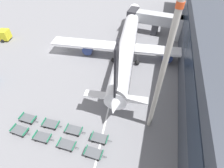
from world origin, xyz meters
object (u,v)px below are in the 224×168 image
baggage_dolly_row_near_col_b (43,137)px  baggage_dolly_row_mid_a_col_d (100,138)px  baggage_dolly_row_near_col_c (67,145)px  baggage_dolly_row_mid_a_col_a (28,118)px  baggage_dolly_row_near_col_d (94,153)px  baggage_dolly_row_mid_a_col_b (51,124)px  baggage_dolly_row_mid_a_col_c (74,130)px  baggage_dolly_row_near_col_a (20,131)px  apron_light_mast (166,58)px  airplane (127,43)px

baggage_dolly_row_near_col_b → baggage_dolly_row_mid_a_col_d: same height
baggage_dolly_row_near_col_c → baggage_dolly_row_mid_a_col_a: size_ratio=1.00×
baggage_dolly_row_near_col_b → baggage_dolly_row_near_col_d: size_ratio=0.99×
baggage_dolly_row_near_col_c → baggage_dolly_row_mid_a_col_b: (-4.05, 2.57, 0.00)m
baggage_dolly_row_mid_a_col_d → baggage_dolly_row_mid_a_col_c: bearing=176.6°
baggage_dolly_row_near_col_a → apron_light_mast: size_ratio=0.14×
airplane → baggage_dolly_row_near_col_b: size_ratio=12.97×
baggage_dolly_row_near_col_d → baggage_dolly_row_mid_a_col_c: 5.00m
baggage_dolly_row_near_col_d → baggage_dolly_row_mid_a_col_c: (-4.23, 2.66, 0.00)m
baggage_dolly_row_near_col_b → baggage_dolly_row_mid_a_col_c: 4.75m
baggage_dolly_row_near_col_d → baggage_dolly_row_near_col_b: bearing=178.0°
baggage_dolly_row_mid_a_col_a → apron_light_mast: 23.73m
baggage_dolly_row_near_col_b → baggage_dolly_row_mid_a_col_a: 4.79m
baggage_dolly_row_near_col_b → apron_light_mast: (15.37, 6.92, 12.69)m
baggage_dolly_row_near_col_d → apron_light_mast: bearing=45.8°
baggage_dolly_row_near_col_a → baggage_dolly_row_mid_a_col_b: (4.10, 2.37, 0.00)m
airplane → baggage_dolly_row_near_col_d: airplane is taller
baggage_dolly_row_mid_a_col_d → apron_light_mast: size_ratio=0.13×
baggage_dolly_row_near_col_c → baggage_dolly_row_mid_a_col_c: (0.00, 2.51, 0.00)m
baggage_dolly_row_mid_a_col_b → baggage_dolly_row_near_col_d: bearing=-18.2°
airplane → baggage_dolly_row_near_col_d: 25.64m
airplane → baggage_dolly_row_near_col_b: 26.51m
baggage_dolly_row_mid_a_col_b → baggage_dolly_row_mid_a_col_a: bearing=-179.3°
apron_light_mast → airplane: bearing=112.6°
airplane → baggage_dolly_row_mid_a_col_d: bearing=-88.4°
baggage_dolly_row_near_col_b → baggage_dolly_row_near_col_c: same height
baggage_dolly_row_mid_a_col_b → baggage_dolly_row_mid_a_col_c: (4.05, -0.06, 0.00)m
baggage_dolly_row_near_col_c → baggage_dolly_row_mid_a_col_a: 8.65m
baggage_dolly_row_mid_a_col_c → baggage_dolly_row_mid_a_col_d: (4.31, -0.25, 0.00)m
baggage_dolly_row_near_col_d → baggage_dolly_row_mid_a_col_a: bearing=167.9°
airplane → apron_light_mast: apron_light_mast is taller
airplane → baggage_dolly_row_near_col_a: (-11.82, -25.10, -3.07)m
baggage_dolly_row_mid_a_col_b → baggage_dolly_row_mid_a_col_d: same height
baggage_dolly_row_near_col_a → baggage_dolly_row_mid_a_col_d: same height
apron_light_mast → baggage_dolly_row_near_col_b: bearing=-155.8°
baggage_dolly_row_near_col_d → baggage_dolly_row_mid_a_col_d: (0.08, 2.41, 0.00)m
baggage_dolly_row_near_col_a → baggage_dolly_row_mid_a_col_c: same height
baggage_dolly_row_near_col_c → baggage_dolly_row_mid_a_col_d: bearing=27.6°
baggage_dolly_row_near_col_c → apron_light_mast: (11.26, 7.06, 12.69)m
baggage_dolly_row_near_col_b → baggage_dolly_row_mid_a_col_d: bearing=14.1°
airplane → baggage_dolly_row_near_col_c: (-3.68, -25.30, -3.07)m
apron_light_mast → baggage_dolly_row_mid_a_col_a: bearing=-166.9°
baggage_dolly_row_mid_a_col_b → apron_light_mast: (15.31, 4.49, 12.69)m
baggage_dolly_row_mid_a_col_a → apron_light_mast: apron_light_mast is taller
baggage_dolly_row_near_col_a → baggage_dolly_row_near_col_c: same height
baggage_dolly_row_near_col_c → baggage_dolly_row_near_col_b: bearing=178.1°
baggage_dolly_row_near_col_a → baggage_dolly_row_near_col_d: bearing=-1.6°
baggage_dolly_row_near_col_a → apron_light_mast: (19.40, 6.86, 12.69)m
baggage_dolly_row_near_col_a → airplane: bearing=64.8°
baggage_dolly_row_near_col_d → baggage_dolly_row_near_col_a: bearing=178.4°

